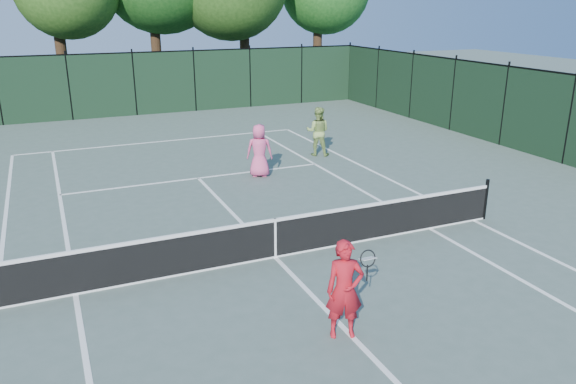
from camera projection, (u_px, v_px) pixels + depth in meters
name	position (u px, v px, depth m)	size (l,w,h in m)	color
ground	(275.00, 257.00, 12.23)	(90.00, 90.00, 0.00)	#4D5E55
sideline_doubles_right	(474.00, 220.00, 14.31)	(0.10, 23.77, 0.01)	white
sideline_singles_left	(75.00, 295.00, 10.66)	(0.10, 23.77, 0.01)	white
sideline_singles_right	(430.00, 229.00, 13.79)	(0.10, 23.77, 0.01)	white
baseline_far	(163.00, 141.00, 22.55)	(10.97, 0.10, 0.01)	white
service_line_far	(198.00, 178.00, 17.78)	(8.23, 0.10, 0.01)	white
center_service_line	(275.00, 257.00, 12.23)	(0.10, 12.80, 0.01)	white
tennis_net	(275.00, 237.00, 12.08)	(11.69, 0.09, 1.06)	black
fence_far	(135.00, 85.00, 27.38)	(24.00, 0.05, 3.00)	black
coach	(345.00, 290.00, 9.10)	(1.05, 0.58, 1.70)	red
player_pink	(259.00, 151.00, 17.74)	(0.97, 0.82, 1.69)	#E75188
player_green	(318.00, 131.00, 20.22)	(1.08, 1.03, 1.76)	#92B058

